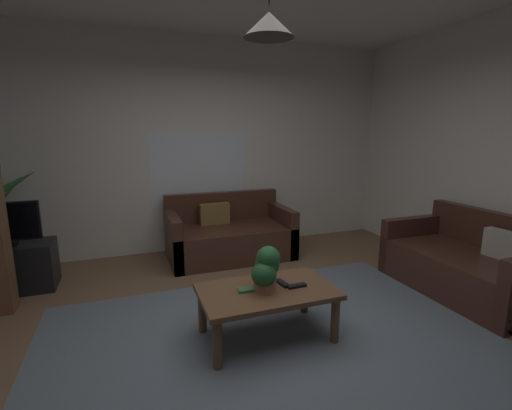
# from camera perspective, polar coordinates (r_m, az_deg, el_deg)

# --- Properties ---
(floor) EXTENTS (5.55, 5.03, 0.02)m
(floor) POSITION_cam_1_polar(r_m,az_deg,el_deg) (3.13, 2.02, -20.48)
(floor) COLOR brown
(floor) RESTS_ON ground
(rug) EXTENTS (3.61, 2.76, 0.01)m
(rug) POSITION_cam_1_polar(r_m,az_deg,el_deg) (2.97, 3.59, -22.16)
(rug) COLOR slate
(rug) RESTS_ON ground
(wall_back) EXTENTS (5.67, 0.06, 2.89)m
(wall_back) POSITION_cam_1_polar(r_m,az_deg,el_deg) (5.10, -8.83, 9.19)
(wall_back) COLOR silver
(wall_back) RESTS_ON ground
(window_pane) EXTENTS (1.32, 0.01, 1.06)m
(window_pane) POSITION_cam_1_polar(r_m,az_deg,el_deg) (5.08, -9.12, 5.45)
(window_pane) COLOR white
(couch_under_window) EXTENTS (1.60, 0.89, 0.82)m
(couch_under_window) POSITION_cam_1_polar(r_m,az_deg,el_deg) (4.83, -4.30, -5.01)
(couch_under_window) COLOR #47281E
(couch_under_window) RESTS_ON ground
(couch_right_side) EXTENTS (0.89, 1.55, 0.82)m
(couch_right_side) POSITION_cam_1_polar(r_m,az_deg,el_deg) (4.38, 30.47, -8.41)
(couch_right_side) COLOR #47281E
(couch_right_side) RESTS_ON ground
(coffee_table) EXTENTS (1.08, 0.63, 0.42)m
(coffee_table) POSITION_cam_1_polar(r_m,az_deg,el_deg) (2.97, 1.77, -14.31)
(coffee_table) COLOR brown
(coffee_table) RESTS_ON ground
(book_on_table_0) EXTENTS (0.14, 0.09, 0.02)m
(book_on_table_0) POSITION_cam_1_polar(r_m,az_deg,el_deg) (2.91, -1.59, -13.27)
(book_on_table_0) COLOR #387247
(book_on_table_0) RESTS_ON coffee_table
(remote_on_table_0) EXTENTS (0.16, 0.06, 0.02)m
(remote_on_table_0) POSITION_cam_1_polar(r_m,az_deg,el_deg) (2.99, 6.47, -12.62)
(remote_on_table_0) COLOR black
(remote_on_table_0) RESTS_ON coffee_table
(remote_on_table_1) EXTENTS (0.07, 0.16, 0.02)m
(remote_on_table_1) POSITION_cam_1_polar(r_m,az_deg,el_deg) (3.03, 4.20, -12.25)
(remote_on_table_1) COLOR black
(remote_on_table_1) RESTS_ON coffee_table
(potted_plant_on_table) EXTENTS (0.24, 0.24, 0.36)m
(potted_plant_on_table) POSITION_cam_1_polar(r_m,az_deg,el_deg) (2.85, 1.61, -9.95)
(potted_plant_on_table) COLOR #B77051
(potted_plant_on_table) RESTS_ON coffee_table
(tv_stand) EXTENTS (0.90, 0.44, 0.50)m
(tv_stand) POSITION_cam_1_polar(r_m,az_deg,el_deg) (4.60, -34.69, -8.26)
(tv_stand) COLOR black
(tv_stand) RESTS_ON ground
(tv) EXTENTS (0.72, 0.16, 0.45)m
(tv) POSITION_cam_1_polar(r_m,az_deg,el_deg) (4.46, -35.47, -2.49)
(tv) COLOR black
(tv) RESTS_ON tv_stand
(potted_palm_corner) EXTENTS (0.92, 0.94, 1.29)m
(potted_palm_corner) POSITION_cam_1_polar(r_m,az_deg,el_deg) (4.96, -35.46, -2.59)
(potted_palm_corner) COLOR brown
(potted_palm_corner) RESTS_ON ground
(pendant_lamp) EXTENTS (0.35, 0.35, 0.61)m
(pendant_lamp) POSITION_cam_1_polar(r_m,az_deg,el_deg) (2.77, 2.06, 26.68)
(pendant_lamp) COLOR black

